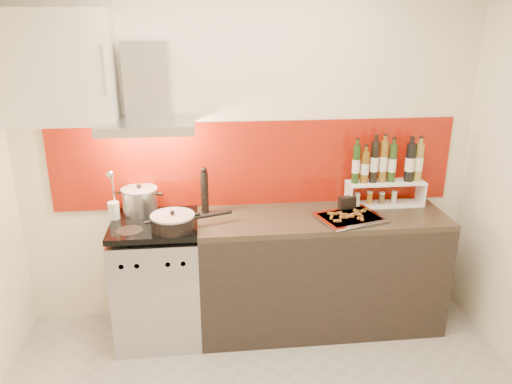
{
  "coord_description": "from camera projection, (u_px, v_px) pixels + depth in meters",
  "views": [
    {
      "loc": [
        -0.35,
        -2.17,
        2.26
      ],
      "look_at": [
        0.0,
        0.95,
        1.15
      ],
      "focal_mm": 35.0,
      "sensor_mm": 36.0,
      "label": 1
    }
  ],
  "objects": [
    {
      "name": "pepper_mill",
      "position": [
        205.0,
        191.0,
        3.59
      ],
      "size": [
        0.05,
        0.05,
        0.35
      ],
      "color": "black",
      "rests_on": "counter"
    },
    {
      "name": "back_wall",
      "position": [
        249.0,
        153.0,
        3.7
      ],
      "size": [
        3.4,
        0.02,
        2.6
      ],
      "primitive_type": "cube",
      "color": "silver",
      "rests_on": "ground"
    },
    {
      "name": "stock_pot",
      "position": [
        140.0,
        200.0,
        3.59
      ],
      "size": [
        0.26,
        0.26,
        0.22
      ],
      "color": "#B7B7BA",
      "rests_on": "range_stove"
    },
    {
      "name": "range_hood",
      "position": [
        147.0,
        98.0,
        3.33
      ],
      "size": [
        0.62,
        0.5,
        0.61
      ],
      "color": "#B7B7BA",
      "rests_on": "back_wall"
    },
    {
      "name": "saute_pan",
      "position": [
        174.0,
        222.0,
        3.33
      ],
      "size": [
        0.55,
        0.3,
        0.14
      ],
      "color": "black",
      "rests_on": "range_stove"
    },
    {
      "name": "counter",
      "position": [
        320.0,
        271.0,
        3.75
      ],
      "size": [
        1.8,
        0.6,
        0.9
      ],
      "color": "black",
      "rests_on": "ground"
    },
    {
      "name": "caddy_box",
      "position": [
        347.0,
        203.0,
        3.66
      ],
      "size": [
        0.13,
        0.08,
        0.11
      ],
      "primitive_type": "cube",
      "rotation": [
        0.0,
        0.0,
        0.22
      ],
      "color": "black",
      "rests_on": "counter"
    },
    {
      "name": "backsplash",
      "position": [
        256.0,
        164.0,
        3.72
      ],
      "size": [
        3.0,
        0.02,
        0.64
      ],
      "primitive_type": "cube",
      "color": "maroon",
      "rests_on": "back_wall"
    },
    {
      "name": "upper_cabinet",
      "position": [
        57.0,
        67.0,
        3.19
      ],
      "size": [
        0.7,
        0.35,
        0.72
      ],
      "primitive_type": "cube",
      "color": "silver",
      "rests_on": "back_wall"
    },
    {
      "name": "baking_tray",
      "position": [
        350.0,
        217.0,
        3.53
      ],
      "size": [
        0.52,
        0.45,
        0.03
      ],
      "color": "silver",
      "rests_on": "counter"
    },
    {
      "name": "utensil_jar",
      "position": [
        113.0,
        205.0,
        3.48
      ],
      "size": [
        0.08,
        0.12,
        0.38
      ],
      "color": "silver",
      "rests_on": "range_stove"
    },
    {
      "name": "step_shelf",
      "position": [
        386.0,
        174.0,
        3.71
      ],
      "size": [
        0.59,
        0.16,
        0.5
      ],
      "color": "white",
      "rests_on": "counter"
    },
    {
      "name": "range_stove",
      "position": [
        158.0,
        281.0,
        3.63
      ],
      "size": [
        0.6,
        0.6,
        0.91
      ],
      "color": "#B7B7BA",
      "rests_on": "ground"
    }
  ]
}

